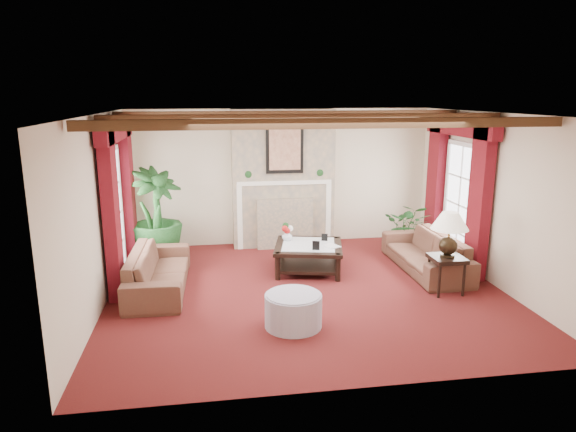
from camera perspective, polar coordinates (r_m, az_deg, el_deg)
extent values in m
plane|color=#3F0B11|center=(8.06, 2.13, -8.28)|extent=(6.00, 6.00, 0.00)
plane|color=white|center=(7.49, 2.31, 11.28)|extent=(6.00, 6.00, 0.00)
cube|color=beige|center=(10.33, -0.71, 4.35)|extent=(6.00, 0.02, 2.70)
cube|color=beige|center=(7.68, -20.32, 0.33)|extent=(0.02, 5.50, 2.70)
cube|color=beige|center=(8.74, 21.91, 1.70)|extent=(0.02, 5.50, 2.70)
imported|color=#360E19|center=(8.22, -14.23, -5.16)|extent=(2.16, 0.74, 0.83)
imported|color=#360E19|center=(9.15, 15.12, -3.31)|extent=(2.15, 0.66, 0.84)
imported|color=black|center=(9.62, -14.38, -2.07)|extent=(2.65, 2.66, 0.96)
imported|color=black|center=(10.19, 13.18, -1.75)|extent=(1.68, 1.70, 0.75)
cylinder|color=#A9A5BB|center=(6.81, 0.59, -10.47)|extent=(0.75, 0.75, 0.44)
imported|color=silver|center=(9.01, -0.10, -2.21)|extent=(0.21, 0.21, 0.18)
imported|color=black|center=(8.62, 4.41, -2.67)|extent=(0.21, 0.16, 0.27)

